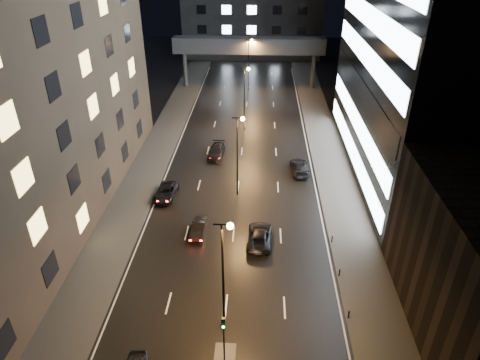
{
  "coord_description": "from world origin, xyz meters",
  "views": [
    {
      "loc": [
        2.48,
        -16.27,
        27.72
      ],
      "look_at": [
        0.47,
        24.65,
        4.0
      ],
      "focal_mm": 32.0,
      "sensor_mm": 36.0,
      "label": 1
    }
  ],
  "objects_px": {
    "car_toward_b": "(300,167)",
    "car_away_d": "(216,152)",
    "car_away_b": "(198,229)",
    "car_toward_a": "(260,236)",
    "car_away_c": "(166,192)"
  },
  "relations": [
    {
      "from": "car_toward_b",
      "to": "car_away_d",
      "type": "bearing_deg",
      "value": -22.69
    },
    {
      "from": "car_away_b",
      "to": "car_toward_b",
      "type": "height_order",
      "value": "car_toward_b"
    },
    {
      "from": "car_toward_b",
      "to": "car_toward_a",
      "type": "bearing_deg",
      "value": 67.95
    },
    {
      "from": "car_away_b",
      "to": "car_away_d",
      "type": "relative_size",
      "value": 0.78
    },
    {
      "from": "car_away_c",
      "to": "car_away_d",
      "type": "bearing_deg",
      "value": 70.3
    },
    {
      "from": "car_away_b",
      "to": "car_toward_a",
      "type": "bearing_deg",
      "value": -9.35
    },
    {
      "from": "car_away_c",
      "to": "car_away_d",
      "type": "xyz_separation_m",
      "value": [
        5.05,
        11.13,
        0.06
      ]
    },
    {
      "from": "car_away_c",
      "to": "car_toward_b",
      "type": "relative_size",
      "value": 0.93
    },
    {
      "from": "car_away_c",
      "to": "car_toward_a",
      "type": "relative_size",
      "value": 0.93
    },
    {
      "from": "car_away_d",
      "to": "car_toward_a",
      "type": "height_order",
      "value": "car_away_d"
    },
    {
      "from": "car_toward_b",
      "to": "car_away_b",
      "type": "bearing_deg",
      "value": 47.28
    },
    {
      "from": "car_away_b",
      "to": "car_away_d",
      "type": "bearing_deg",
      "value": 89.54
    },
    {
      "from": "car_away_b",
      "to": "car_away_c",
      "type": "distance_m",
      "value": 8.61
    },
    {
      "from": "car_away_d",
      "to": "car_toward_b",
      "type": "distance_m",
      "value": 12.19
    },
    {
      "from": "car_toward_a",
      "to": "car_away_d",
      "type": "bearing_deg",
      "value": -69.06
    }
  ]
}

